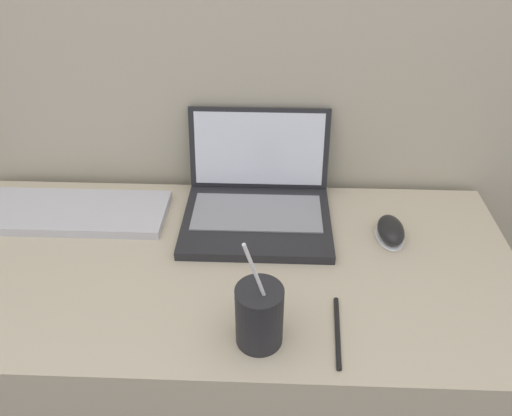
% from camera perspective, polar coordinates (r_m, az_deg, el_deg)
% --- Properties ---
extents(desk, '(1.21, 0.56, 0.73)m').
position_cam_1_polar(desk, '(1.29, -3.41, -18.32)').
color(desk, beige).
rests_on(desk, ground_plane).
extents(laptop, '(0.32, 0.30, 0.21)m').
position_cam_1_polar(laptop, '(1.12, 0.17, 1.16)').
color(laptop, '#232326').
rests_on(laptop, desk).
extents(drink_cup, '(0.08, 0.08, 0.22)m').
position_cam_1_polar(drink_cup, '(0.83, 0.38, -12.09)').
color(drink_cup, '#232326').
rests_on(drink_cup, desk).
extents(computer_mouse, '(0.06, 0.10, 0.04)m').
position_cam_1_polar(computer_mouse, '(1.10, 15.13, -2.54)').
color(computer_mouse, white).
rests_on(computer_mouse, desk).
extents(external_keyboard, '(0.44, 0.16, 0.02)m').
position_cam_1_polar(external_keyboard, '(1.21, -20.43, -0.42)').
color(external_keyboard, silver).
rests_on(external_keyboard, desk).
extents(pen, '(0.02, 0.15, 0.01)m').
position_cam_1_polar(pen, '(0.89, 9.29, -13.79)').
color(pen, black).
rests_on(pen, desk).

